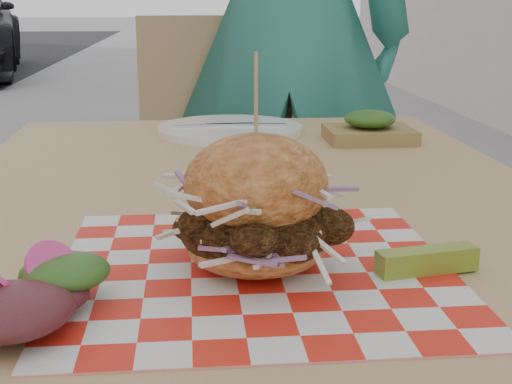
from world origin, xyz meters
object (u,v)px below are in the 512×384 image
patio_chair (217,169)px  sandwich (256,211)px  patio_table (250,254)px  diner (287,30)px

patio_chair → sandwich: size_ratio=4.82×
patio_table → patio_chair: bearing=90.2°
diner → patio_table: size_ratio=1.52×
diner → patio_chair: bearing=10.9°
patio_table → patio_chair: (-0.00, 0.98, -0.12)m
sandwich → patio_chair: bearing=89.5°
diner → patio_table: diner is taller
sandwich → diner: bearing=81.0°
patio_chair → diner: bearing=0.6°
diner → sandwich: diner is taller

